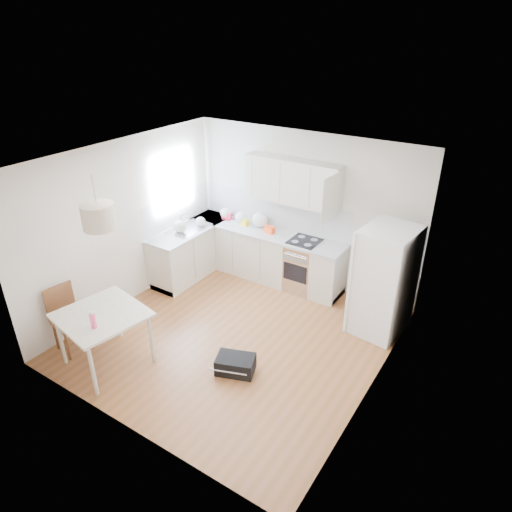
{
  "coord_description": "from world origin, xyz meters",
  "views": [
    {
      "loc": [
        3.29,
        -4.51,
        4.24
      ],
      "look_at": [
        0.12,
        0.4,
        1.23
      ],
      "focal_mm": 32.0,
      "sensor_mm": 36.0,
      "label": 1
    }
  ],
  "objects_px": {
    "dining_chair": "(70,321)",
    "gym_bag": "(235,364)",
    "refrigerator": "(385,281)",
    "dining_table": "(102,320)"
  },
  "relations": [
    {
      "from": "dining_table",
      "to": "gym_bag",
      "type": "distance_m",
      "value": 1.87
    },
    {
      "from": "gym_bag",
      "to": "dining_chair",
      "type": "bearing_deg",
      "value": -179.17
    },
    {
      "from": "refrigerator",
      "to": "gym_bag",
      "type": "distance_m",
      "value": 2.5
    },
    {
      "from": "dining_chair",
      "to": "dining_table",
      "type": "bearing_deg",
      "value": 15.69
    },
    {
      "from": "refrigerator",
      "to": "dining_table",
      "type": "distance_m",
      "value": 4.02
    },
    {
      "from": "dining_table",
      "to": "dining_chair",
      "type": "height_order",
      "value": "dining_chair"
    },
    {
      "from": "refrigerator",
      "to": "dining_table",
      "type": "xyz_separation_m",
      "value": [
        -2.88,
        -2.81,
        -0.12
      ]
    },
    {
      "from": "dining_chair",
      "to": "refrigerator",
      "type": "bearing_deg",
      "value": 49.44
    },
    {
      "from": "refrigerator",
      "to": "gym_bag",
      "type": "xyz_separation_m",
      "value": [
        -1.29,
        -2.01,
        -0.72
      ]
    },
    {
      "from": "dining_chair",
      "to": "gym_bag",
      "type": "height_order",
      "value": "dining_chair"
    }
  ]
}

